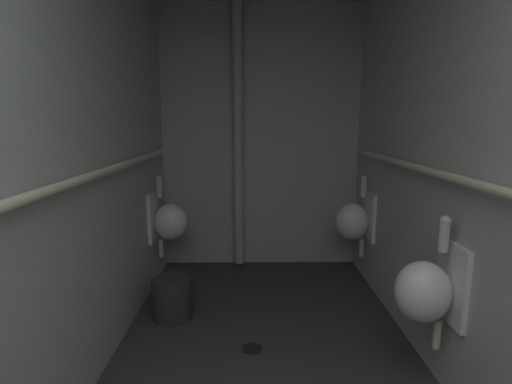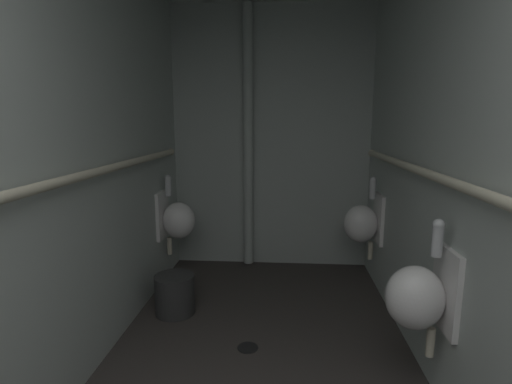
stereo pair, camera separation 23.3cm
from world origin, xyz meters
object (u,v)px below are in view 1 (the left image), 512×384
(urinal_right_mid, at_px, (427,290))
(urinal_right_far, at_px, (355,220))
(floor_drain, at_px, (252,348))
(waste_bin, at_px, (172,298))
(standpipe_back_wall, at_px, (238,140))
(urinal_left_mid, at_px, (168,221))

(urinal_right_mid, relative_size, urinal_right_far, 1.00)
(urinal_right_far, height_order, floor_drain, urinal_right_far)
(urinal_right_mid, xyz_separation_m, urinal_right_far, (0.00, 1.49, 0.00))
(waste_bin, bearing_deg, urinal_right_mid, -28.93)
(urinal_right_far, relative_size, waste_bin, 2.42)
(standpipe_back_wall, distance_m, waste_bin, 1.66)
(urinal_right_far, bearing_deg, urinal_right_mid, -90.00)
(urinal_right_far, bearing_deg, waste_bin, -158.18)
(urinal_right_far, bearing_deg, standpipe_back_wall, 156.64)
(floor_drain, height_order, waste_bin, waste_bin)
(standpipe_back_wall, height_order, waste_bin, standpipe_back_wall)
(urinal_left_mid, bearing_deg, standpipe_back_wall, 36.94)
(urinal_right_far, distance_m, standpipe_back_wall, 1.37)
(floor_drain, distance_m, waste_bin, 0.78)
(urinal_left_mid, distance_m, urinal_right_far, 1.70)
(standpipe_back_wall, relative_size, floor_drain, 18.41)
(standpipe_back_wall, bearing_deg, urinal_left_mid, -143.06)
(standpipe_back_wall, bearing_deg, urinal_right_far, -23.36)
(floor_drain, xyz_separation_m, waste_bin, (-0.62, 0.44, 0.15))
(urinal_right_far, bearing_deg, urinal_left_mid, -179.84)
(urinal_right_mid, distance_m, standpipe_back_wall, 2.34)
(waste_bin, bearing_deg, urinal_left_mid, 102.84)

